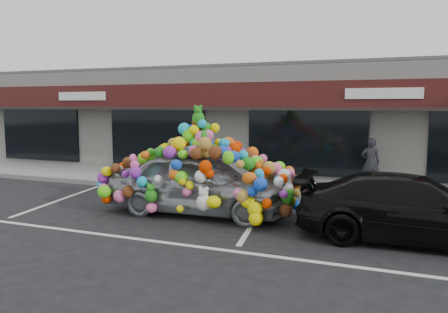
% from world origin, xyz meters
% --- Properties ---
extents(ground, '(90.00, 90.00, 0.00)m').
position_xyz_m(ground, '(0.00, 0.00, 0.00)').
color(ground, black).
rests_on(ground, ground).
extents(shop_building, '(24.00, 7.20, 4.31)m').
position_xyz_m(shop_building, '(0.00, 8.44, 2.16)').
color(shop_building, silver).
rests_on(shop_building, ground).
extents(sidewalk, '(26.00, 3.00, 0.15)m').
position_xyz_m(sidewalk, '(0.00, 4.00, 0.07)').
color(sidewalk, '#999994').
rests_on(sidewalk, ground).
extents(kerb, '(26.00, 0.18, 0.16)m').
position_xyz_m(kerb, '(0.00, 2.50, 0.07)').
color(kerb, slate).
rests_on(kerb, ground).
extents(parking_stripe_left, '(0.73, 4.37, 0.01)m').
position_xyz_m(parking_stripe_left, '(-3.20, 0.20, 0.00)').
color(parking_stripe_left, silver).
rests_on(parking_stripe_left, ground).
extents(parking_stripe_mid, '(0.73, 4.37, 0.01)m').
position_xyz_m(parking_stripe_mid, '(2.80, 0.20, 0.00)').
color(parking_stripe_mid, silver).
rests_on(parking_stripe_mid, ground).
extents(lane_line, '(14.00, 0.12, 0.01)m').
position_xyz_m(lane_line, '(2.00, -2.30, 0.00)').
color(lane_line, silver).
rests_on(lane_line, ground).
extents(toy_car, '(3.33, 4.97, 2.87)m').
position_xyz_m(toy_car, '(1.28, 0.16, 0.97)').
color(toy_car, gray).
rests_on(toy_car, ground).
extents(black_sedan, '(2.04, 4.75, 1.37)m').
position_xyz_m(black_sedan, '(6.32, -0.38, 0.68)').
color(black_sedan, black).
rests_on(black_sedan, ground).
extents(pedestrian_a, '(0.61, 0.43, 1.59)m').
position_xyz_m(pedestrian_a, '(5.22, 4.72, 0.94)').
color(pedestrian_a, '#24242A').
rests_on(pedestrian_a, sidewalk).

